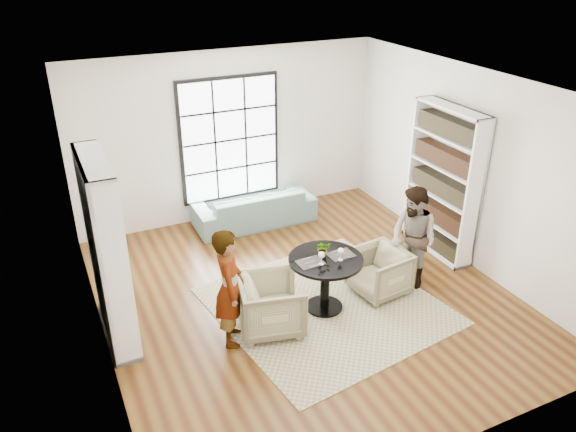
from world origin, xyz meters
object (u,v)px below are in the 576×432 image
sofa (254,207)px  wine_glass_left (321,255)px  armchair_right (379,272)px  flower_centerpiece (323,249)px  pedestal_table (325,273)px  wine_glass_right (341,251)px  person_left (230,288)px  person_right (413,238)px  armchair_left (271,304)px

sofa → wine_glass_left: wine_glass_left is taller
armchair_right → flower_centerpiece: flower_centerpiece is taller
pedestal_table → flower_centerpiece: flower_centerpiece is taller
sofa → wine_glass_right: size_ratio=11.81×
armchair_right → person_left: bearing=-94.3°
wine_glass_right → person_right: bearing=6.2°
wine_glass_right → flower_centerpiece: bearing=129.0°
pedestal_table → person_left: (-1.39, -0.10, 0.21)m
pedestal_table → wine_glass_right: bearing=-37.7°
wine_glass_right → armchair_left: bearing=178.7°
person_right → wine_glass_left: size_ratio=8.16×
pedestal_table → sofa: 2.84m
armchair_right → flower_centerpiece: 1.07m
armchair_left → armchair_right: size_ratio=1.11×
armchair_right → flower_centerpiece: size_ratio=3.37×
person_right → sofa: bearing=-163.9°
flower_centerpiece → wine_glass_right: bearing=-51.0°
pedestal_table → armchair_right: (0.89, 0.02, -0.24)m
armchair_left → armchair_right: 1.74m
person_left → flower_centerpiece: size_ratio=7.18×
armchair_right → person_left: 2.33m
person_left → sofa: bearing=-8.4°
armchair_left → armchair_right: bearing=-73.1°
person_right → wine_glass_left: 1.58m
armchair_left → flower_centerpiece: (0.84, 0.17, 0.54)m
person_left → flower_centerpiece: bearing=-64.2°
pedestal_table → armchair_right: bearing=1.4°
sofa → person_left: bearing=63.3°
person_left → flower_centerpiece: person_left is taller
sofa → wine_glass_left: bearing=85.8°
wine_glass_left → wine_glass_right: bearing=-2.5°
wine_glass_left → person_right: bearing=4.6°
armchair_right → person_left: size_ratio=0.47×
armchair_left → person_right: size_ratio=0.54×
wine_glass_left → person_left: bearing=179.5°
armchair_right → sofa: bearing=-171.6°
pedestal_table → wine_glass_right: wine_glass_right is taller
flower_centerpiece → person_right: bearing=-2.2°
person_left → wine_glass_left: bearing=-71.7°
pedestal_table → wine_glass_left: (-0.13, -0.11, 0.36)m
armchair_left → wine_glass_right: wine_glass_right is taller
person_right → flower_centerpiece: 1.46m
armchair_right → wine_glass_left: size_ratio=3.96×
armchair_left → flower_centerpiece: bearing=-65.4°
person_left → wine_glass_right: size_ratio=8.73×
pedestal_table → sofa: (0.11, 2.83, -0.27)m
wine_glass_right → flower_centerpiece: flower_centerpiece is taller
armchair_left → wine_glass_right: size_ratio=4.53×
person_left → wine_glass_left: 1.27m
sofa → flower_centerpiece: 2.82m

